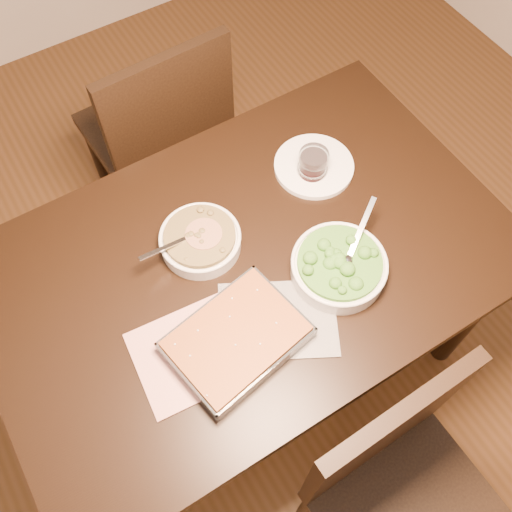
% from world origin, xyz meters
% --- Properties ---
extents(ground, '(4.00, 4.00, 0.00)m').
position_xyz_m(ground, '(0.00, 0.00, 0.00)').
color(ground, '#482C14').
rests_on(ground, ground).
extents(table, '(1.40, 0.90, 0.75)m').
position_xyz_m(table, '(0.00, 0.00, 0.65)').
color(table, black).
rests_on(table, ground).
extents(magazine_a, '(0.34, 0.27, 0.01)m').
position_xyz_m(magazine_a, '(-0.23, -0.16, 0.75)').
color(magazine_a, '#BA3C35').
rests_on(magazine_a, table).
extents(magazine_b, '(0.36, 0.33, 0.01)m').
position_xyz_m(magazine_b, '(-0.03, -0.19, 0.75)').
color(magazine_b, '#292A31').
rests_on(magazine_b, table).
extents(coaster, '(0.11, 0.11, 0.00)m').
position_xyz_m(coaster, '(0.30, 0.14, 0.75)').
color(coaster, white).
rests_on(coaster, table).
extents(stew_bowl, '(0.24, 0.22, 0.08)m').
position_xyz_m(stew_bowl, '(-0.09, 0.10, 0.78)').
color(stew_bowl, white).
rests_on(stew_bowl, table).
extents(broccoli_bowl, '(0.26, 0.25, 0.10)m').
position_xyz_m(broccoli_bowl, '(0.18, -0.16, 0.78)').
color(broccoli_bowl, white).
rests_on(broccoli_bowl, table).
extents(baking_dish, '(0.35, 0.28, 0.06)m').
position_xyz_m(baking_dish, '(-0.15, -0.19, 0.78)').
color(baking_dish, silver).
rests_on(baking_dish, table).
extents(wine_tumbler, '(0.08, 0.08, 0.09)m').
position_xyz_m(wine_tumbler, '(0.30, 0.14, 0.80)').
color(wine_tumbler, black).
rests_on(wine_tumbler, coaster).
extents(dinner_plate, '(0.23, 0.23, 0.02)m').
position_xyz_m(dinner_plate, '(0.32, 0.16, 0.76)').
color(dinner_plate, white).
rests_on(dinner_plate, table).
extents(chair_near, '(0.45, 0.45, 0.93)m').
position_xyz_m(chair_near, '(0.05, -0.66, 0.52)').
color(chair_near, black).
rests_on(chair_near, ground).
extents(chair_far, '(0.46, 0.46, 0.95)m').
position_xyz_m(chair_far, '(0.06, 0.71, 0.53)').
color(chair_far, black).
rests_on(chair_far, ground).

